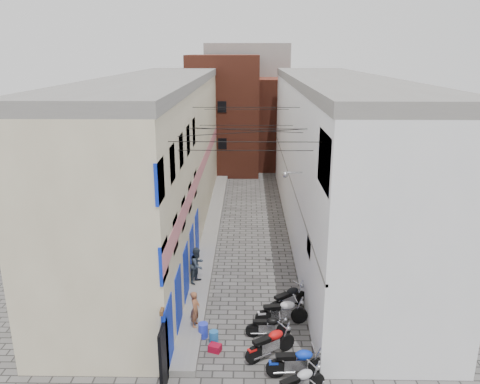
# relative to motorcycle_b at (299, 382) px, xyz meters

# --- Properties ---
(ground) EXTENTS (90.00, 90.00, 0.00)m
(ground) POSITION_rel_motorcycle_b_xyz_m (-1.71, 0.85, -0.56)
(ground) COLOR #514E4C
(ground) RESTS_ON ground
(plinth) EXTENTS (0.90, 26.00, 0.25)m
(plinth) POSITION_rel_motorcycle_b_xyz_m (-3.76, 13.85, -0.43)
(plinth) COLOR slate
(plinth) RESTS_ON ground
(building_left) EXTENTS (5.10, 27.00, 9.00)m
(building_left) POSITION_rel_motorcycle_b_xyz_m (-6.69, 13.80, 3.94)
(building_left) COLOR #BFB290
(building_left) RESTS_ON ground
(building_right) EXTENTS (5.94, 26.00, 9.00)m
(building_right) POSITION_rel_motorcycle_b_xyz_m (3.29, 13.85, 3.95)
(building_right) COLOR white
(building_right) RESTS_ON ground
(building_far_brick_left) EXTENTS (6.00, 6.00, 10.00)m
(building_far_brick_left) POSITION_rel_motorcycle_b_xyz_m (-3.71, 28.85, 4.44)
(building_far_brick_left) COLOR maroon
(building_far_brick_left) RESTS_ON ground
(building_far_brick_right) EXTENTS (5.00, 6.00, 8.00)m
(building_far_brick_right) POSITION_rel_motorcycle_b_xyz_m (1.29, 30.85, 3.44)
(building_far_brick_right) COLOR maroon
(building_far_brick_right) RESTS_ON ground
(building_far_concrete) EXTENTS (8.00, 5.00, 11.00)m
(building_far_concrete) POSITION_rel_motorcycle_b_xyz_m (-1.71, 34.85, 4.94)
(building_far_concrete) COLOR slate
(building_far_concrete) RESTS_ON ground
(far_shopfront) EXTENTS (2.00, 0.30, 2.40)m
(far_shopfront) POSITION_rel_motorcycle_b_xyz_m (-1.71, 26.05, 0.64)
(far_shopfront) COLOR black
(far_shopfront) RESTS_ON ground
(overhead_wires) EXTENTS (5.80, 13.02, 1.32)m
(overhead_wires) POSITION_rel_motorcycle_b_xyz_m (-1.71, 8.50, 6.57)
(overhead_wires) COLOR black
(overhead_wires) RESTS_ON ground
(motorcycle_b) EXTENTS (1.97, 1.49, 1.11)m
(motorcycle_b) POSITION_rel_motorcycle_b_xyz_m (0.00, 0.00, 0.00)
(motorcycle_b) COLOR #AAA9AE
(motorcycle_b) RESTS_ON ground
(motorcycle_c) EXTENTS (2.10, 0.80, 1.19)m
(motorcycle_c) POSITION_rel_motorcycle_b_xyz_m (0.03, 0.99, 0.04)
(motorcycle_c) COLOR #0C2EB8
(motorcycle_c) RESTS_ON ground
(motorcycle_d) EXTENTS (2.05, 1.62, 1.17)m
(motorcycle_d) POSITION_rel_motorcycle_b_xyz_m (-0.79, 2.02, 0.03)
(motorcycle_d) COLOR red
(motorcycle_d) RESTS_ON ground
(motorcycle_e) EXTENTS (1.70, 0.56, 0.98)m
(motorcycle_e) POSITION_rel_motorcycle_b_xyz_m (-0.83, 3.21, -0.07)
(motorcycle_e) COLOR black
(motorcycle_e) RESTS_ON ground
(motorcycle_f) EXTENTS (2.18, 0.98, 1.21)m
(motorcycle_f) POSITION_rel_motorcycle_b_xyz_m (-0.27, 4.05, 0.05)
(motorcycle_f) COLOR silver
(motorcycle_f) RESTS_ON ground
(motorcycle_g) EXTENTS (1.99, 1.75, 1.17)m
(motorcycle_g) POSITION_rel_motorcycle_b_xyz_m (0.09, 5.11, 0.03)
(motorcycle_g) COLOR black
(motorcycle_g) RESTS_ON ground
(person_a) EXTENTS (0.43, 0.57, 1.42)m
(person_a) POSITION_rel_motorcycle_b_xyz_m (-3.58, 3.52, 0.41)
(person_a) COLOR #955736
(person_a) RESTS_ON plinth
(person_b) EXTENTS (0.93, 1.00, 1.66)m
(person_b) POSITION_rel_motorcycle_b_xyz_m (-3.87, 7.08, 0.52)
(person_b) COLOR #2E3845
(person_b) RESTS_ON plinth
(water_jug_near) EXTENTS (0.38, 0.38, 0.52)m
(water_jug_near) POSITION_rel_motorcycle_b_xyz_m (-2.83, 2.72, -0.30)
(water_jug_near) COLOR #2369AF
(water_jug_near) RESTS_ON ground
(water_jug_far) EXTENTS (0.47, 0.47, 0.57)m
(water_jug_far) POSITION_rel_motorcycle_b_xyz_m (-3.26, 3.15, -0.27)
(water_jug_far) COLOR blue
(water_jug_far) RESTS_ON ground
(red_crate) EXTENTS (0.51, 0.45, 0.27)m
(red_crate) POSITION_rel_motorcycle_b_xyz_m (-2.76, 2.28, -0.42)
(red_crate) COLOR maroon
(red_crate) RESTS_ON ground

